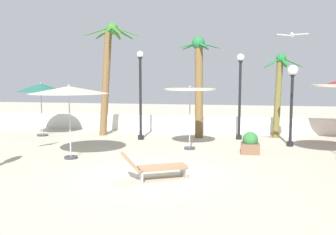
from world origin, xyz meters
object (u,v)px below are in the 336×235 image
object	(u,v)px
lamp_post_1	(292,91)
planter	(250,144)
patio_umbrella_4	(41,88)
palm_tree_2	(199,77)
palm_tree_1	(108,66)
lamp_post_3	(140,91)
patio_umbrella_2	(190,93)
palm_tree_0	(279,86)
lounge_chair_0	(154,167)
seagull_1	(293,35)
lamp_post_0	(240,89)
patio_umbrella_0	(69,91)

from	to	relation	value
lamp_post_1	planter	distance (m)	3.20
patio_umbrella_4	palm_tree_2	distance (m)	7.86
patio_umbrella_4	palm_tree_1	xyz separation A→B (m)	(3.24, 0.79, 1.07)
palm_tree_1	lamp_post_3	xyz separation A→B (m)	(1.91, -0.92, -1.20)
patio_umbrella_2	lamp_post_3	world-z (taller)	lamp_post_3
patio_umbrella_2	planter	xyz separation A→B (m)	(2.41, -0.41, -1.91)
palm_tree_0	palm_tree_2	size ratio (longest dim) A/B	0.84
patio_umbrella_4	lamp_post_1	world-z (taller)	lamp_post_1
lamp_post_3	planter	xyz separation A→B (m)	(4.97, -2.29, -1.89)
lounge_chair_0	seagull_1	distance (m)	6.92
patio_umbrella_2	lamp_post_1	xyz separation A→B (m)	(4.16, 1.41, 0.06)
palm_tree_2	lamp_post_3	distance (m)	2.91
lamp_post_0	lounge_chair_0	size ratio (longest dim) A/B	2.08
palm_tree_1	patio_umbrella_2	bearing A→B (deg)	-32.11
lounge_chair_0	lamp_post_0	bearing A→B (deg)	71.26
patio_umbrella_2	seagull_1	bearing A→B (deg)	-13.52
palm_tree_1	planter	size ratio (longest dim) A/B	6.61
patio_umbrella_0	patio_umbrella_2	bearing A→B (deg)	31.58
palm_tree_1	seagull_1	size ratio (longest dim) A/B	5.27
palm_tree_0	lamp_post_3	size ratio (longest dim) A/B	0.98
lamp_post_3	seagull_1	bearing A→B (deg)	-23.81
patio_umbrella_0	lounge_chair_0	bearing A→B (deg)	-30.43
palm_tree_0	patio_umbrella_4	bearing A→B (deg)	-172.44
lamp_post_1	lamp_post_3	distance (m)	6.74
palm_tree_0	patio_umbrella_0	bearing A→B (deg)	-142.65
palm_tree_0	seagull_1	size ratio (longest dim) A/B	3.82
palm_tree_2	palm_tree_1	bearing A→B (deg)	-178.71
palm_tree_0	palm_tree_1	distance (m)	8.43
palm_tree_0	palm_tree_1	size ratio (longest dim) A/B	0.73
patio_umbrella_2	lamp_post_0	bearing A→B (deg)	53.94
palm_tree_2	lamp_post_1	bearing A→B (deg)	-20.13
patio_umbrella_0	palm_tree_0	size ratio (longest dim) A/B	0.69
patio_umbrella_2	patio_umbrella_4	distance (m)	7.98
palm_tree_0	planter	bearing A→B (deg)	-110.26
patio_umbrella_4	lounge_chair_0	world-z (taller)	patio_umbrella_4
palm_tree_1	lamp_post_1	size ratio (longest dim) A/B	1.63
patio_umbrella_0	palm_tree_1	world-z (taller)	palm_tree_1
patio_umbrella_0	planter	bearing A→B (deg)	17.85
palm_tree_0	seagull_1	distance (m)	4.85
lamp_post_1	palm_tree_1	bearing A→B (deg)	170.80
patio_umbrella_0	lamp_post_3	world-z (taller)	lamp_post_3
palm_tree_0	planter	size ratio (longest dim) A/B	4.80
patio_umbrella_0	planter	distance (m)	7.09
palm_tree_1	palm_tree_0	bearing A→B (deg)	5.13
palm_tree_2	patio_umbrella_0	bearing A→B (deg)	-127.30
palm_tree_0	lounge_chair_0	distance (m)	9.47
patio_umbrella_4	patio_umbrella_0	bearing A→B (deg)	-50.78
patio_umbrella_0	patio_umbrella_2	distance (m)	4.75
palm_tree_1	lamp_post_3	bearing A→B (deg)	-25.77
palm_tree_0	planter	xyz separation A→B (m)	(-1.46, -3.97, -2.15)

